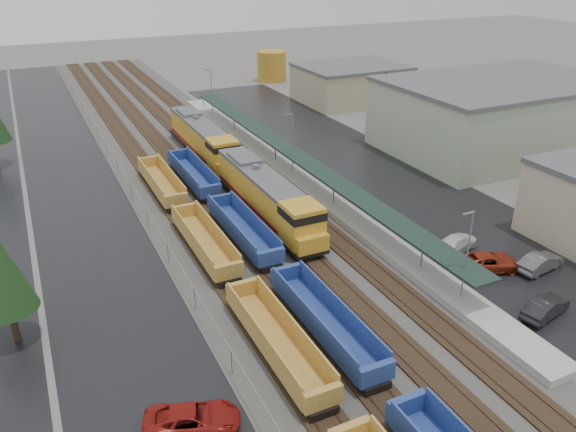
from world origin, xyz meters
name	(u,v)px	position (x,y,z in m)	size (l,w,h in m)	color
ballast_strip	(193,163)	(0.00, 60.00, 0.04)	(20.00, 160.00, 0.08)	#302D2B
trackbed	(193,162)	(0.00, 60.00, 0.16)	(14.60, 160.00, 0.22)	black
west_parking_lot	(72,182)	(-15.00, 60.00, 0.01)	(10.00, 160.00, 0.02)	black
east_commuter_lot	(359,166)	(19.00, 50.00, 0.01)	(16.00, 100.00, 0.02)	black
station_platform	(292,172)	(9.50, 50.01, 0.73)	(3.00, 80.00, 8.00)	#9E9B93
chainlink_fence	(120,167)	(-9.50, 58.44, 1.61)	(0.08, 160.04, 2.02)	gray
industrial_buildings	(498,124)	(37.76, 45.85, 4.25)	(32.52, 75.30, 9.50)	#C2B794
distant_hills	(191,23)	(44.79, 210.68, 0.00)	(301.00, 140.00, 25.20)	#4A5844
tree_west_near	(0,269)	(-22.00, 30.00, 5.82)	(3.96, 3.96, 9.00)	#332316
tree_east	(385,95)	(28.00, 58.00, 6.47)	(4.40, 4.40, 10.00)	#332316
locomotive_lead	(268,197)	(2.00, 40.32, 2.58)	(3.28, 21.60, 4.89)	black
locomotive_trail	(204,140)	(2.00, 61.32, 2.58)	(3.28, 21.60, 4.89)	black
well_string_yellow	(277,341)	(-6.00, 20.62, 1.14)	(2.55, 77.01, 2.26)	#A8772E
well_string_blue	(325,321)	(-2.00, 21.10, 1.15)	(2.57, 77.97, 2.28)	navy
storage_tank	(272,66)	(30.20, 102.45, 3.03)	(6.06, 6.06, 6.06)	#AD7D22
parked_car_west_c	(192,420)	(-13.18, 16.60, 0.77)	(5.54, 2.55, 1.54)	maroon
parked_car_east_a	(545,308)	(14.07, 15.92, 0.76)	(4.61, 1.61, 1.52)	black
parked_car_east_b	(488,262)	(15.12, 22.94, 0.77)	(5.53, 2.55, 1.54)	maroon
parked_car_east_c	(456,243)	(15.01, 26.89, 0.75)	(5.20, 2.11, 1.51)	silver
parked_car_east_e	(540,262)	(19.11, 20.96, 0.78)	(4.72, 1.65, 1.56)	#505254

